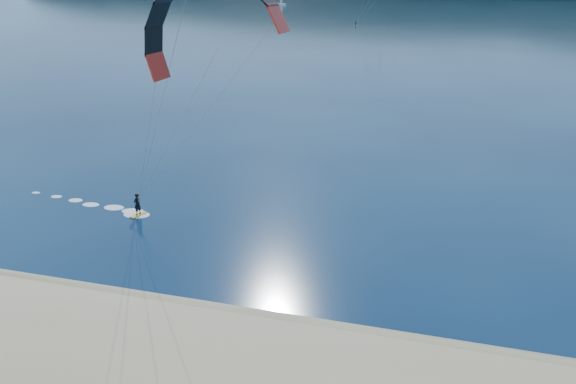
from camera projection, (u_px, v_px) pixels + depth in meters
The scene contains 4 objects.
ground at pixel (122, 365), 24.38m from camera, with size 1800.00×1800.00×0.00m, color #071834.
wet_sand at pixel (169, 310), 28.42m from camera, with size 220.00×2.50×0.10m.
kitesurfer_near at pixel (212, 57), 29.58m from camera, with size 23.67×7.73×16.35m.
sailboat at pixel (281, 4), 410.13m from camera, with size 7.53×4.71×10.50m.
Camera 1 is at (12.46, -17.39, 15.76)m, focal length 34.63 mm.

